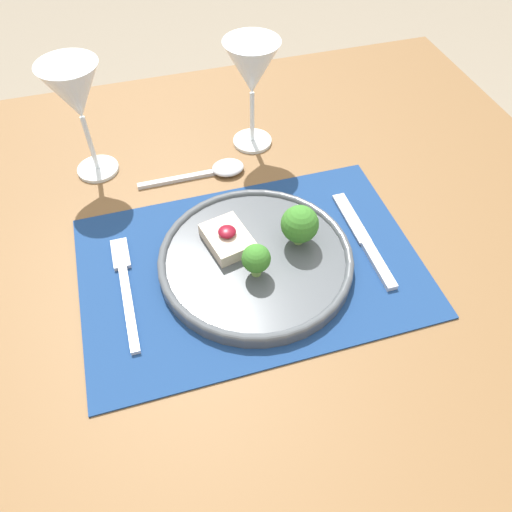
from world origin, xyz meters
name	(u,v)px	position (x,y,z in m)	size (l,w,h in m)	color
ground_plane	(253,449)	(0.00, 0.00, 0.00)	(8.00, 8.00, 0.00)	gray
dining_table	(251,304)	(0.00, 0.00, 0.66)	(1.17, 1.11, 0.76)	brown
placemat	(251,266)	(0.00, 0.00, 0.76)	(0.48, 0.33, 0.00)	navy
dinner_plate	(258,257)	(0.01, 0.00, 0.77)	(0.28, 0.28, 0.08)	#4C5156
fork	(125,283)	(-0.18, 0.02, 0.76)	(0.02, 0.20, 0.01)	silver
knife	(367,245)	(0.18, -0.01, 0.76)	(0.02, 0.20, 0.01)	silver
spoon	(219,170)	(0.00, 0.21, 0.76)	(0.18, 0.05, 0.02)	silver
wine_glass_near	(252,71)	(0.08, 0.28, 0.90)	(0.09, 0.09, 0.19)	white
wine_glass_far	(75,95)	(-0.19, 0.28, 0.90)	(0.09, 0.09, 0.20)	white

